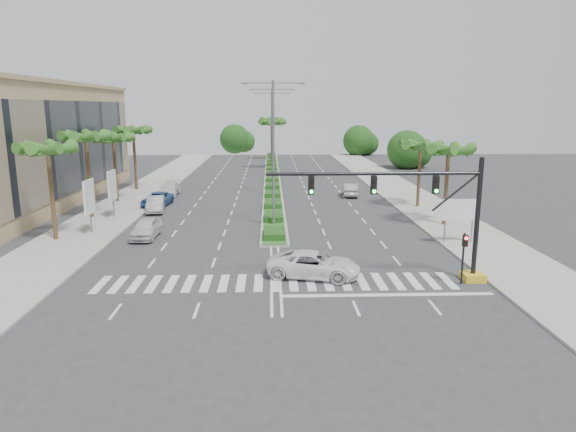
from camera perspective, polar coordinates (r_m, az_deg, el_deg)
The scene contains 28 objects.
ground at distance 29.83m, azimuth -1.36°, elevation -7.42°, with size 160.00×160.00×0.00m, color #333335.
footpath_right at distance 51.50m, azimuth 15.53°, elevation 0.58°, with size 6.00×120.00×0.15m, color gray.
footpath_left at distance 51.34m, azimuth -18.85°, elevation 0.33°, with size 6.00×120.00×0.15m, color gray.
median at distance 73.78m, azimuth -1.77°, elevation 4.40°, with size 2.20×75.00×0.20m, color gray.
median_grass at distance 73.76m, azimuth -1.77°, elevation 4.50°, with size 1.80×75.00×0.04m, color #24551D.
building at distance 60.05m, azimuth -27.57°, elevation 6.95°, with size 12.00×36.00×12.00m, color tan.
signal_gantry at distance 30.40m, azimuth 16.36°, elevation -0.76°, with size 12.60×1.20×7.20m.
pedestrian_signal at distance 30.56m, azimuth 18.97°, elevation -3.59°, with size 0.28×0.36×3.00m.
direction_sign at distance 39.37m, azimuth 18.53°, elevation 0.46°, with size 2.70×0.11×3.40m.
billboard_near at distance 43.13m, azimuth -21.23°, elevation 1.93°, with size 0.18×2.10×4.35m.
billboard_far at distance 48.76m, azimuth -18.96°, elevation 3.18°, with size 0.18×2.10×4.35m.
palm_left_near at distance 41.55m, azimuth -25.14°, elevation 6.44°, with size 4.57×4.68×7.55m.
palm_left_mid at distance 48.97m, azimuth -21.55°, elevation 7.88°, with size 4.57×4.68×7.95m.
palm_left_far at distance 56.60m, azimuth -18.83°, elevation 7.94°, with size 4.57×4.68×7.35m.
palm_left_end at distance 64.27m, azimuth -16.82°, elevation 8.84°, with size 4.57×4.68×7.75m.
palm_right_near at distance 44.79m, azimuth 17.40°, elevation 6.73°, with size 4.57×4.68×7.05m.
palm_right_far at distance 52.41m, azimuth 14.51°, elevation 7.28°, with size 4.57×4.68×6.75m.
palm_median_a at distance 83.16m, azimuth -1.83°, elevation 10.16°, with size 4.57×4.68×8.05m.
palm_median_b at distance 98.16m, azimuth -1.86°, elevation 10.45°, with size 4.57×4.68×8.05m.
streetlight_near at distance 42.24m, azimuth -1.63°, elevation 7.81°, with size 5.10×0.25×12.00m.
streetlight_mid at distance 58.20m, azimuth -1.74°, elevation 8.98°, with size 5.10×0.25×12.00m.
streetlight_far at distance 74.18m, azimuth -1.81°, elevation 9.65°, with size 5.10×0.25×12.00m.
car_parked_a at distance 41.01m, azimuth -15.49°, elevation -1.32°, with size 1.79×4.45×1.52m, color silver.
car_parked_b at distance 51.02m, azimuth -14.50°, elevation 1.29°, with size 1.56×4.47×1.47m, color silver.
car_parked_c at distance 53.80m, azimuth -14.34°, elevation 1.79°, with size 2.30×4.98×1.38m, color #305495.
car_parked_d at distance 60.15m, azimuth -13.03°, elevation 2.94°, with size 2.03×4.99×1.45m, color silver.
car_crossing at distance 30.60m, azimuth 2.92°, elevation -5.41°, with size 2.54×5.50×1.53m, color white.
car_right at distance 58.57m, azimuth 6.97°, elevation 2.94°, with size 1.56×4.48×1.48m, color #A9AAAE.
Camera 1 is at (-0.28, -28.12, 9.96)m, focal length 32.00 mm.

